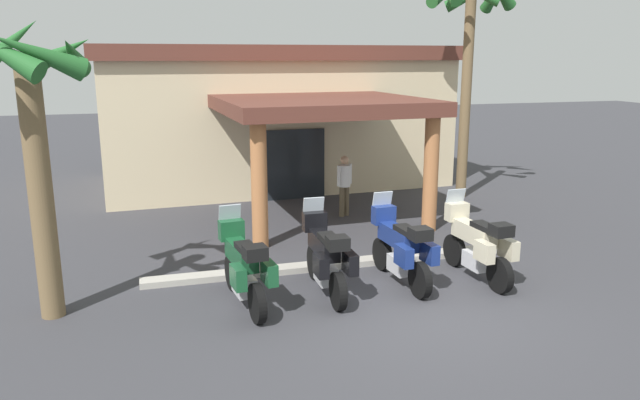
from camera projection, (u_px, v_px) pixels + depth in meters
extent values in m
plane|color=#38383D|center=(422.00, 311.00, 10.21)|extent=(80.00, 80.00, 0.00)
cube|color=beige|center=(272.00, 122.00, 20.46)|extent=(11.14, 5.94, 4.08)
cube|color=#1E2328|center=(296.00, 164.00, 18.11)|extent=(1.80, 0.18, 2.10)
cube|color=brown|center=(321.00, 105.00, 15.49)|extent=(5.26, 5.03, 0.35)
cylinder|color=#B27042|center=(259.00, 186.00, 13.34)|extent=(0.36, 0.36, 2.81)
cylinder|color=#B27042|center=(431.00, 174.00, 14.67)|extent=(0.36, 0.36, 2.81)
cube|color=brown|center=(270.00, 53.00, 19.93)|extent=(11.55, 6.36, 0.44)
cylinder|color=black|center=(233.00, 272.00, 11.11)|extent=(0.21, 0.67, 0.66)
cylinder|color=black|center=(257.00, 303.00, 9.72)|extent=(0.21, 0.67, 0.66)
cube|color=silver|center=(244.00, 285.00, 10.39)|extent=(0.38, 0.59, 0.32)
cube|color=#19512D|center=(241.00, 254.00, 10.40)|extent=(0.42, 1.18, 0.34)
cube|color=black|center=(246.00, 248.00, 10.04)|extent=(0.34, 0.63, 0.10)
cube|color=#19512D|center=(231.00, 230.00, 10.91)|extent=(0.46, 0.29, 0.36)
cube|color=#B2BCC6|center=(230.00, 214.00, 10.91)|extent=(0.41, 0.16, 0.36)
cube|color=#19512D|center=(238.00, 277.00, 9.66)|extent=(0.23, 0.46, 0.36)
cube|color=#19512D|center=(269.00, 273.00, 9.86)|extent=(0.23, 0.46, 0.36)
cube|color=black|center=(255.00, 253.00, 9.57)|extent=(0.39, 0.36, 0.22)
cylinder|color=black|center=(314.00, 262.00, 11.68)|extent=(0.15, 0.66, 0.66)
cylinder|color=black|center=(338.00, 291.00, 10.22)|extent=(0.15, 0.66, 0.66)
cube|color=silver|center=(326.00, 274.00, 10.92)|extent=(0.33, 0.56, 0.32)
cube|color=black|center=(324.00, 245.00, 10.94)|extent=(0.32, 1.15, 0.34)
cube|color=black|center=(329.00, 238.00, 10.56)|extent=(0.29, 0.60, 0.10)
cube|color=black|center=(315.00, 221.00, 11.47)|extent=(0.44, 0.25, 0.36)
cube|color=#B2BCC6|center=(313.00, 206.00, 11.48)|extent=(0.40, 0.12, 0.36)
cube|color=black|center=(321.00, 266.00, 10.20)|extent=(0.19, 0.44, 0.36)
cube|color=black|center=(350.00, 263.00, 10.33)|extent=(0.19, 0.44, 0.36)
cube|color=black|center=(338.00, 243.00, 10.08)|extent=(0.36, 0.33, 0.22)
cylinder|color=black|center=(382.00, 254.00, 12.15)|extent=(0.18, 0.67, 0.66)
cylinder|color=black|center=(420.00, 280.00, 10.73)|extent=(0.18, 0.67, 0.66)
cube|color=silver|center=(401.00, 265.00, 11.41)|extent=(0.35, 0.58, 0.32)
cube|color=navy|center=(398.00, 237.00, 11.43)|extent=(0.37, 1.17, 0.34)
cube|color=black|center=(407.00, 230.00, 11.06)|extent=(0.32, 0.62, 0.10)
cube|color=navy|center=(384.00, 215.00, 11.94)|extent=(0.45, 0.27, 0.36)
cube|color=#B2BCC6|center=(382.00, 200.00, 11.95)|extent=(0.41, 0.14, 0.36)
cube|color=navy|center=(404.00, 256.00, 10.69)|extent=(0.21, 0.45, 0.36)
cube|color=navy|center=(430.00, 253.00, 10.86)|extent=(0.21, 0.45, 0.36)
cube|color=black|center=(420.00, 234.00, 10.59)|extent=(0.38, 0.34, 0.22)
cylinder|color=black|center=(454.00, 250.00, 12.39)|extent=(0.17, 0.67, 0.66)
cylinder|color=black|center=(500.00, 275.00, 10.97)|extent=(0.17, 0.67, 0.66)
cube|color=silver|center=(477.00, 260.00, 11.65)|extent=(0.35, 0.58, 0.32)
cube|color=beige|center=(474.00, 233.00, 11.67)|extent=(0.36, 1.16, 0.34)
cube|color=black|center=(485.00, 227.00, 11.29)|extent=(0.31, 0.61, 0.10)
cube|color=beige|center=(457.00, 212.00, 12.18)|extent=(0.45, 0.26, 0.36)
cube|color=#B2BCC6|center=(456.00, 197.00, 12.19)|extent=(0.41, 0.14, 0.36)
cube|color=beige|center=(484.00, 252.00, 10.92)|extent=(0.20, 0.45, 0.36)
cube|color=beige|center=(509.00, 249.00, 11.09)|extent=(0.20, 0.45, 0.36)
cube|color=black|center=(501.00, 230.00, 10.82)|extent=(0.38, 0.34, 0.22)
cylinder|color=brown|center=(342.00, 202.00, 16.18)|extent=(0.14, 0.14, 0.81)
cylinder|color=brown|center=(346.00, 201.00, 16.30)|extent=(0.14, 0.14, 0.81)
cylinder|color=white|center=(344.00, 176.00, 16.08)|extent=(0.32, 0.32, 0.58)
cylinder|color=white|center=(339.00, 176.00, 15.92)|extent=(0.09, 0.09, 0.55)
cylinder|color=white|center=(350.00, 174.00, 16.22)|extent=(0.09, 0.09, 0.55)
sphere|color=tan|center=(345.00, 160.00, 15.98)|extent=(0.22, 0.22, 0.22)
cylinder|color=brown|center=(466.00, 102.00, 17.88)|extent=(0.31, 0.31, 5.79)
cylinder|color=brown|center=(41.00, 195.00, 9.59)|extent=(0.38, 0.38, 4.10)
cone|color=#236028|center=(73.00, 55.00, 9.24)|extent=(0.42, 1.40, 0.75)
cone|color=#236028|center=(58.00, 54.00, 9.69)|extent=(1.33, 1.11, 0.79)
cone|color=#236028|center=(6.00, 46.00, 9.48)|extent=(1.27, 0.99, 1.12)
cone|color=#236028|center=(37.00, 53.00, 8.56)|extent=(1.41, 0.85, 0.83)
cube|color=#ADA89E|center=(343.00, 264.00, 12.40)|extent=(8.02, 0.36, 0.12)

